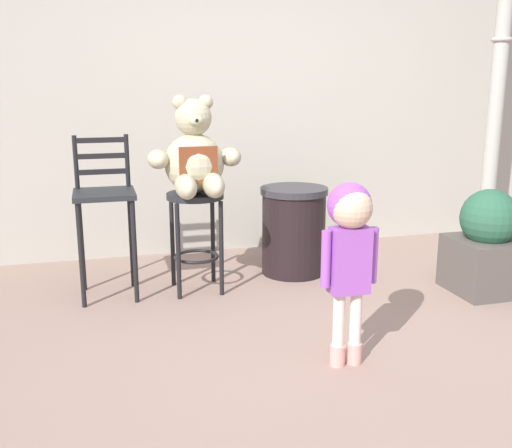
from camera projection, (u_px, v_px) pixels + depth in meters
ground_plane at (333, 347)px, 3.37m from camera, size 24.00×24.00×0.00m
building_wall at (236, 29)px, 5.08m from camera, size 6.85×0.30×3.83m
bar_stool_with_teddy at (196, 221)px, 4.18m from camera, size 0.40×0.40×0.72m
teddy_bear at (195, 158)px, 4.05m from camera, size 0.65×0.58×0.67m
child_walking at (350, 235)px, 3.01m from camera, size 0.31×0.25×0.98m
trash_bin at (294, 230)px, 4.62m from camera, size 0.52×0.52×0.68m
lamppost at (496, 105)px, 5.13m from camera, size 0.32×0.32×3.17m
bar_chair_empty at (105, 203)px, 4.05m from camera, size 0.41×0.41×1.12m
planter_with_shrub at (487, 245)px, 4.19m from camera, size 0.48×0.48×0.75m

